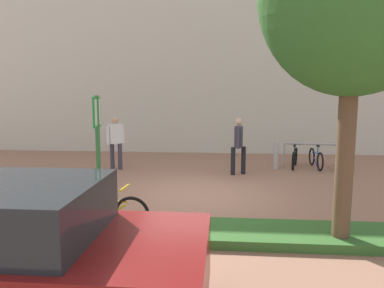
# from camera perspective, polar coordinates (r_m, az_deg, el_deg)

# --- Properties ---
(ground_plane) EXTENTS (60.00, 60.00, 0.00)m
(ground_plane) POSITION_cam_1_polar(r_m,az_deg,el_deg) (8.77, 0.84, -8.27)
(ground_plane) COLOR #936651
(building_facade) EXTENTS (28.00, 1.20, 10.00)m
(building_facade) POSITION_cam_1_polar(r_m,az_deg,el_deg) (15.64, 2.81, 17.35)
(building_facade) COLOR beige
(building_facade) RESTS_ON ground
(planter_strip) EXTENTS (7.00, 1.10, 0.16)m
(planter_strip) POSITION_cam_1_polar(r_m,az_deg,el_deg) (6.43, 1.17, -13.69)
(planter_strip) COLOR #336028
(planter_strip) RESTS_ON ground
(parking_sign_post) EXTENTS (0.08, 0.36, 2.42)m
(parking_sign_post) POSITION_cam_1_polar(r_m,az_deg,el_deg) (6.39, -14.63, -0.11)
(parking_sign_post) COLOR #2D7238
(parking_sign_post) RESTS_ON ground
(bike_at_sign) EXTENTS (1.68, 0.42, 0.86)m
(bike_at_sign) POSITION_cam_1_polar(r_m,az_deg,el_deg) (6.77, -13.60, -10.36)
(bike_at_sign) COLOR black
(bike_at_sign) RESTS_ON ground
(bike_rack_cluster) EXTENTS (2.10, 1.59, 0.83)m
(bike_rack_cluster) POSITION_cam_1_polar(r_m,az_deg,el_deg) (12.61, 18.98, -2.06)
(bike_rack_cluster) COLOR #99999E
(bike_rack_cluster) RESTS_ON ground
(bollard_steel) EXTENTS (0.16, 0.16, 0.90)m
(bollard_steel) POSITION_cam_1_polar(r_m,az_deg,el_deg) (12.10, 13.13, -1.75)
(bollard_steel) COLOR #ADADB2
(bollard_steel) RESTS_ON ground
(person_suited_dark) EXTENTS (0.46, 0.61, 1.72)m
(person_suited_dark) POSITION_cam_1_polar(r_m,az_deg,el_deg) (10.98, 7.36, 0.23)
(person_suited_dark) COLOR black
(person_suited_dark) RESTS_ON ground
(person_casual_tan) EXTENTS (0.48, 0.44, 1.72)m
(person_casual_tan) POSITION_cam_1_polar(r_m,az_deg,el_deg) (11.94, -11.96, 0.74)
(person_casual_tan) COLOR #383342
(person_casual_tan) RESTS_ON ground
(car_maroon_wagon) EXTENTS (4.31, 2.04, 1.54)m
(car_maroon_wagon) POSITION_cam_1_polar(r_m,az_deg,el_deg) (4.49, -28.05, -15.21)
(car_maroon_wagon) COLOR maroon
(car_maroon_wagon) RESTS_ON ground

